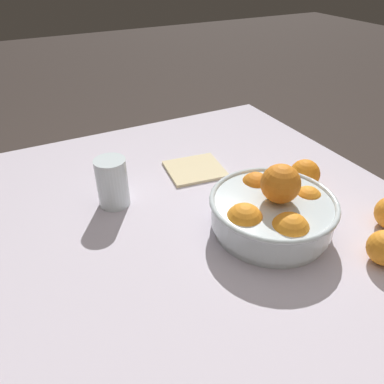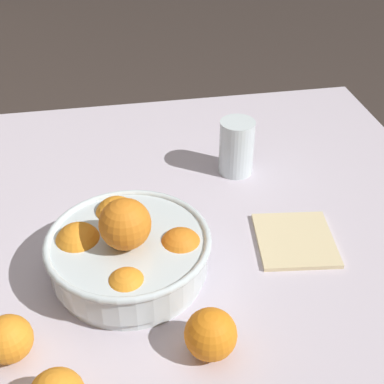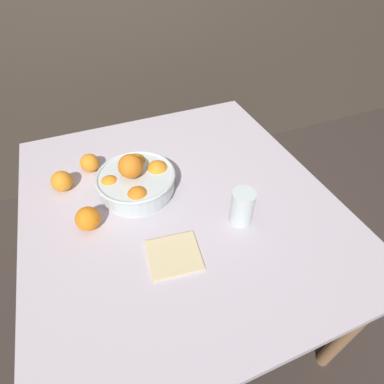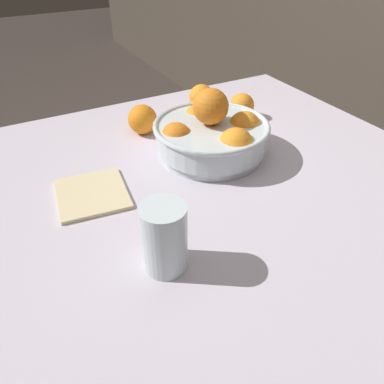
% 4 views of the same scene
% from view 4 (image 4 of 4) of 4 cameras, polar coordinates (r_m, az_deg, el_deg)
% --- Properties ---
extents(ground_plane, '(12.00, 12.00, 0.00)m').
position_cam_4_polar(ground_plane, '(1.33, 1.02, -24.86)').
color(ground_plane, '#3D332D').
extents(dining_table, '(1.04, 1.15, 0.70)m').
position_cam_4_polar(dining_table, '(0.84, 1.47, -3.48)').
color(dining_table, silver).
rests_on(dining_table, ground_plane).
extents(fruit_bowl, '(0.28, 0.28, 0.16)m').
position_cam_4_polar(fruit_bowl, '(0.90, 3.09, 8.75)').
color(fruit_bowl, silver).
rests_on(fruit_bowl, dining_table).
extents(juice_glass, '(0.07, 0.07, 0.12)m').
position_cam_4_polar(juice_glass, '(0.60, -4.24, -7.33)').
color(juice_glass, '#F4A314').
rests_on(juice_glass, dining_table).
extents(orange_loose_near_bowl, '(0.07, 0.07, 0.07)m').
position_cam_4_polar(orange_loose_near_bowl, '(1.10, 7.59, 12.91)').
color(orange_loose_near_bowl, orange).
rests_on(orange_loose_near_bowl, dining_table).
extents(orange_loose_front, '(0.08, 0.08, 0.08)m').
position_cam_4_polar(orange_loose_front, '(1.01, -7.56, 10.92)').
color(orange_loose_front, orange).
rests_on(orange_loose_front, dining_table).
extents(orange_loose_aside, '(0.07, 0.07, 0.07)m').
position_cam_4_polar(orange_loose_aside, '(1.15, 1.46, 14.27)').
color(orange_loose_aside, orange).
rests_on(orange_loose_aside, dining_table).
extents(napkin, '(0.17, 0.16, 0.01)m').
position_cam_4_polar(napkin, '(0.80, -15.00, -0.26)').
color(napkin, beige).
rests_on(napkin, dining_table).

